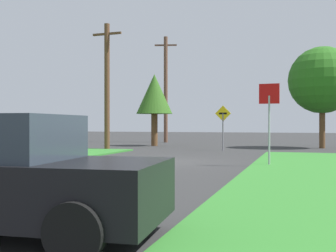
# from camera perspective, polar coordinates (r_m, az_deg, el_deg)

# --- Properties ---
(ground_plane) EXTENTS (120.00, 120.00, 0.00)m
(ground_plane) POSITION_cam_1_polar(r_m,az_deg,el_deg) (16.79, -0.98, -4.85)
(ground_plane) COLOR #2F2F2F
(lane_stripe_center) EXTENTS (0.20, 14.00, 0.01)m
(lane_stripe_center) POSITION_cam_1_polar(r_m,az_deg,el_deg) (9.61, -16.56, -8.66)
(lane_stripe_center) COLOR yellow
(lane_stripe_center) RESTS_ON ground
(stop_sign) EXTENTS (0.71, 0.07, 2.92)m
(stop_sign) POSITION_cam_1_polar(r_m,az_deg,el_deg) (15.15, 13.61, 2.28)
(stop_sign) COLOR #9EA0A8
(stop_sign) RESTS_ON ground
(utility_pole_mid) EXTENTS (1.80, 0.31, 7.25)m
(utility_pole_mid) POSITION_cam_1_polar(r_m,az_deg,el_deg) (24.36, -8.31, 5.54)
(utility_pole_mid) COLOR brown
(utility_pole_mid) RESTS_ON ground
(utility_pole_far) EXTENTS (1.77, 0.57, 8.64)m
(utility_pole_far) POSITION_cam_1_polar(r_m,az_deg,el_deg) (34.32, -0.31, 5.16)
(utility_pole_far) COLOR brown
(utility_pole_far) RESTS_ON ground
(direction_sign) EXTENTS (0.91, 0.09, 2.55)m
(direction_sign) POSITION_cam_1_polar(r_m,az_deg,el_deg) (23.91, 7.50, 0.48)
(direction_sign) COLOR slate
(direction_sign) RESTS_ON ground
(oak_tree_left) EXTENTS (2.47, 2.47, 4.93)m
(oak_tree_left) POSITION_cam_1_polar(r_m,az_deg,el_deg) (28.79, -1.87, 4.27)
(oak_tree_left) COLOR brown
(oak_tree_left) RESTS_ON ground
(pine_tree_center) EXTENTS (4.13, 4.13, 6.29)m
(pine_tree_center) POSITION_cam_1_polar(r_m,az_deg,el_deg) (27.69, 20.27, 5.87)
(pine_tree_center) COLOR brown
(pine_tree_center) RESTS_ON ground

